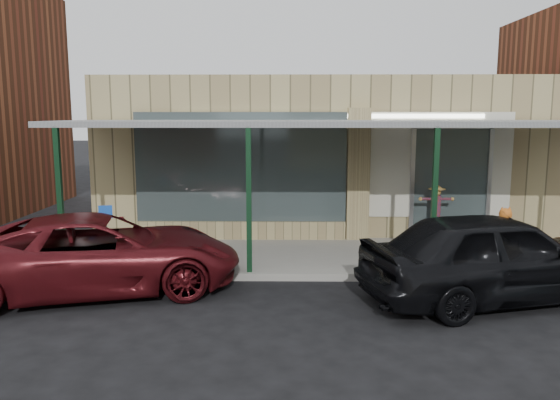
{
  "coord_description": "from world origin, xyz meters",
  "views": [
    {
      "loc": [
        -1.07,
        -8.33,
        3.24
      ],
      "look_at": [
        -1.2,
        2.6,
        1.52
      ],
      "focal_mm": 35.0,
      "sensor_mm": 36.0,
      "label": 1
    }
  ],
  "objects_px": {
    "barrel_scarecrow": "(435,222)",
    "car_maroon": "(99,253)",
    "handicap_sign": "(106,228)",
    "parked_sedan": "(496,256)"
  },
  "relations": [
    {
      "from": "barrel_scarecrow",
      "to": "car_maroon",
      "type": "relative_size",
      "value": 0.28
    },
    {
      "from": "handicap_sign",
      "to": "parked_sedan",
      "type": "distance_m",
      "value": 7.43
    },
    {
      "from": "barrel_scarecrow",
      "to": "car_maroon",
      "type": "height_order",
      "value": "barrel_scarecrow"
    },
    {
      "from": "barrel_scarecrow",
      "to": "handicap_sign",
      "type": "height_order",
      "value": "barrel_scarecrow"
    },
    {
      "from": "handicap_sign",
      "to": "car_maroon",
      "type": "xyz_separation_m",
      "value": [
        0.19,
        -1.0,
        -0.26
      ]
    },
    {
      "from": "barrel_scarecrow",
      "to": "parked_sedan",
      "type": "xyz_separation_m",
      "value": [
        -0.01,
        -3.9,
        0.17
      ]
    },
    {
      "from": "parked_sedan",
      "to": "car_maroon",
      "type": "bearing_deg",
      "value": 71.21
    },
    {
      "from": "handicap_sign",
      "to": "car_maroon",
      "type": "relative_size",
      "value": 0.25
    },
    {
      "from": "car_maroon",
      "to": "barrel_scarecrow",
      "type": "bearing_deg",
      "value": -79.51
    },
    {
      "from": "handicap_sign",
      "to": "parked_sedan",
      "type": "xyz_separation_m",
      "value": [
        7.27,
        -1.5,
        -0.17
      ]
    }
  ]
}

